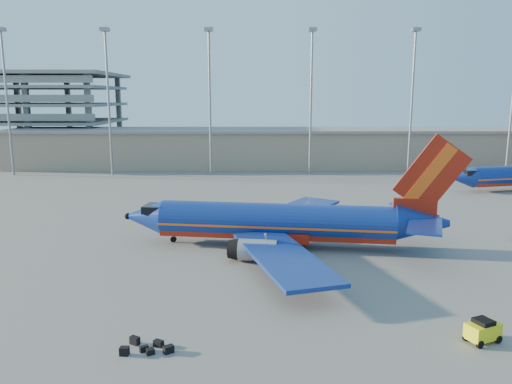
{
  "coord_description": "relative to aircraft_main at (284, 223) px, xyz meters",
  "views": [
    {
      "loc": [
        3.61,
        -54.12,
        15.63
      ],
      "look_at": [
        3.92,
        6.43,
        4.0
      ],
      "focal_mm": 35.0,
      "sensor_mm": 36.0,
      "label": 1
    }
  ],
  "objects": [
    {
      "name": "ground",
      "position": [
        -6.8,
        3.42,
        -2.58
      ],
      "size": [
        220.0,
        220.0,
        0.0
      ],
      "primitive_type": "plane",
      "color": "slate",
      "rests_on": "ground"
    },
    {
      "name": "terminal_building",
      "position": [
        3.2,
        61.42,
        1.73
      ],
      "size": [
        122.0,
        16.0,
        8.5
      ],
      "color": "gray",
      "rests_on": "ground"
    },
    {
      "name": "light_mast_row",
      "position": [
        -1.8,
        49.42,
        14.97
      ],
      "size": [
        101.6,
        1.6,
        28.65
      ],
      "color": "gray",
      "rests_on": "ground"
    },
    {
      "name": "aircraft_main",
      "position": [
        0.0,
        0.0,
        0.0
      ],
      "size": [
        35.6,
        34.03,
        12.09
      ],
      "rotation": [
        0.0,
        0.0,
        -0.14
      ],
      "color": "navy",
      "rests_on": "ground"
    },
    {
      "name": "baggage_tug",
      "position": [
        11.6,
        -20.9,
        -1.77
      ],
      "size": [
        2.51,
        2.07,
        1.56
      ],
      "rotation": [
        0.0,
        0.0,
        0.42
      ],
      "color": "yellow",
      "rests_on": "ground"
    },
    {
      "name": "luggage_pile",
      "position": [
        -9.93,
        -21.9,
        -2.35
      ],
      "size": [
        3.33,
        1.91,
        0.53
      ],
      "color": "black",
      "rests_on": "ground"
    }
  ]
}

